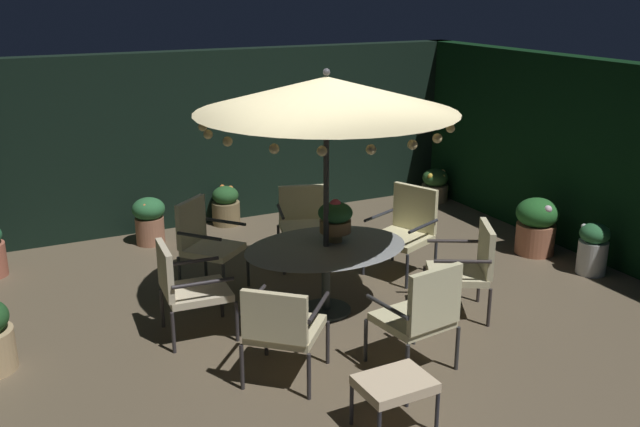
{
  "coord_description": "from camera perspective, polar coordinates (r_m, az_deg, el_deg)",
  "views": [
    {
      "loc": [
        -3.16,
        -6.21,
        3.24
      ],
      "look_at": [
        -0.11,
        -0.05,
        1.03
      ],
      "focal_mm": 39.98,
      "sensor_mm": 36.0,
      "label": 1
    }
  ],
  "objects": [
    {
      "name": "patio_dining_table",
      "position": [
        7.24,
        0.48,
        -3.46
      ],
      "size": [
        1.7,
        1.26,
        0.72
      ],
      "color": "#2A3231",
      "rests_on": "ground_plane"
    },
    {
      "name": "patio_chair_southwest",
      "position": [
        6.89,
        -10.68,
        -5.63
      ],
      "size": [
        0.68,
        0.64,
        0.95
      ],
      "color": "#2F2B2E",
      "rests_on": "ground_plane"
    },
    {
      "name": "patio_chair_southeast",
      "position": [
        8.59,
        -1.25,
        -0.44
      ],
      "size": [
        0.76,
        0.72,
        0.92
      ],
      "color": "#323134",
      "rests_on": "ground_plane"
    },
    {
      "name": "ottoman_footrest",
      "position": [
        5.53,
        6.0,
        -13.54
      ],
      "size": [
        0.56,
        0.44,
        0.43
      ],
      "color": "#282931",
      "rests_on": "ground_plane"
    },
    {
      "name": "patio_chair_northeast",
      "position": [
        7.38,
        11.76,
        -4.02
      ],
      "size": [
        0.82,
        0.82,
        0.96
      ],
      "color": "#312B2B",
      "rests_on": "ground_plane"
    },
    {
      "name": "patio_chair_west",
      "position": [
        6.02,
        -3.06,
        -8.95
      ],
      "size": [
        0.87,
        0.87,
        0.91
      ],
      "color": "#2D2A2C",
      "rests_on": "ground_plane"
    },
    {
      "name": "ground_plane",
      "position": [
        7.69,
        0.57,
        -7.18
      ],
      "size": [
        7.6,
        6.88,
        0.02
      ],
      "primitive_type": "cube",
      "color": "brown"
    },
    {
      "name": "potted_plant_left_far",
      "position": [
        11.29,
        9.18,
        2.28
      ],
      "size": [
        0.41,
        0.41,
        0.51
      ],
      "color": "#847153",
      "rests_on": "ground_plane"
    },
    {
      "name": "patio_chair_north",
      "position": [
        6.22,
        8.09,
        -7.82
      ],
      "size": [
        0.68,
        0.67,
        1.01
      ],
      "color": "#313132",
      "rests_on": "ground_plane"
    },
    {
      "name": "hedge_backdrop_right",
      "position": [
        9.44,
        20.83,
        4.19
      ],
      "size": [
        0.3,
        6.88,
        2.41
      ],
      "primitive_type": "cube",
      "color": "black",
      "rests_on": "ground_plane"
    },
    {
      "name": "potted_plant_right_near",
      "position": [
        10.13,
        -7.55,
        0.64
      ],
      "size": [
        0.39,
        0.39,
        0.55
      ],
      "color": "olive",
      "rests_on": "ground_plane"
    },
    {
      "name": "patio_chair_east",
      "position": [
        8.35,
        6.92,
        -1.04
      ],
      "size": [
        0.82,
        0.83,
        1.01
      ],
      "color": "#292B31",
      "rests_on": "ground_plane"
    },
    {
      "name": "hedge_backdrop_rear",
      "position": [
        10.22,
        -7.84,
        6.16
      ],
      "size": [
        7.6,
        0.3,
        2.41
      ],
      "primitive_type": "cube",
      "color": "black",
      "rests_on": "ground_plane"
    },
    {
      "name": "potted_plant_back_right",
      "position": [
        9.32,
        16.93,
        -0.86
      ],
      "size": [
        0.53,
        0.53,
        0.72
      ],
      "color": "#AE694A",
      "rests_on": "ground_plane"
    },
    {
      "name": "patio_umbrella",
      "position": [
        6.82,
        0.52,
        9.47
      ],
      "size": [
        2.54,
        2.54,
        2.5
      ],
      "color": "#2F2E32",
      "rests_on": "ground_plane"
    },
    {
      "name": "patio_chair_south",
      "position": [
        7.88,
        -9.23,
        -2.05
      ],
      "size": [
        0.8,
        0.8,
        1.03
      ],
      "color": "#2A2E30",
      "rests_on": "ground_plane"
    },
    {
      "name": "centerpiece_planter",
      "position": [
        7.25,
        1.24,
        -0.32
      ],
      "size": [
        0.35,
        0.35,
        0.45
      ],
      "color": "olive",
      "rests_on": "patio_dining_table"
    },
    {
      "name": "potted_plant_back_left",
      "position": [
        8.9,
        21.03,
        -2.58
      ],
      "size": [
        0.36,
        0.35,
        0.62
      ],
      "color": "silver",
      "rests_on": "ground_plane"
    },
    {
      "name": "potted_plant_right_far",
      "position": [
        9.53,
        -13.51,
        -0.43
      ],
      "size": [
        0.42,
        0.42,
        0.62
      ],
      "color": "#A76C51",
      "rests_on": "ground_plane"
    }
  ]
}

